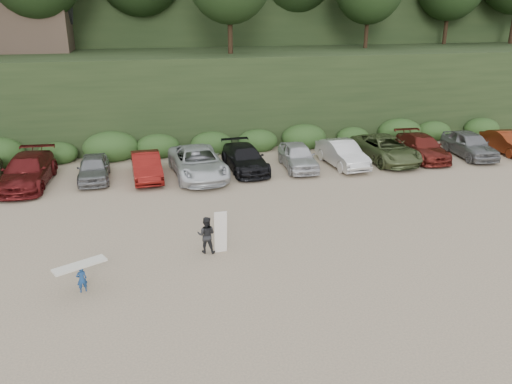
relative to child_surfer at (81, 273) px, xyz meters
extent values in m
plane|color=tan|center=(5.79, 1.71, -0.71)|extent=(120.00, 120.00, 0.00)
cube|color=black|center=(5.79, 23.71, 2.29)|extent=(80.00, 14.00, 6.00)
cube|color=black|center=(5.79, 41.71, 7.29)|extent=(90.00, 30.00, 16.00)
cube|color=#2B491E|center=(5.24, 16.21, -0.11)|extent=(46.20, 2.00, 1.20)
cube|color=brown|center=(-6.21, 25.71, 7.29)|extent=(8.00, 6.00, 4.00)
imported|color=#5B1415|center=(-3.80, 11.94, 0.10)|extent=(2.61, 5.70, 1.62)
imported|color=slate|center=(-0.42, 12.07, -0.01)|extent=(1.72, 4.12, 1.39)
imported|color=maroon|center=(2.43, 11.66, 0.01)|extent=(1.74, 4.45, 1.44)
imported|color=silver|center=(5.27, 11.40, 0.11)|extent=(3.15, 6.08, 1.64)
imported|color=black|center=(8.08, 11.94, 0.01)|extent=(2.34, 5.09, 1.44)
imported|color=silver|center=(11.23, 11.59, 0.04)|extent=(2.02, 4.51, 1.50)
imported|color=silver|center=(13.99, 11.47, 0.05)|extent=(1.97, 4.70, 1.51)
imported|color=#4F5D36|center=(17.02, 11.87, 0.06)|extent=(2.94, 5.71, 1.54)
imported|color=maroon|center=(19.55, 11.86, 0.01)|extent=(2.32, 5.09, 1.45)
imported|color=slate|center=(22.72, 11.54, 0.09)|extent=(2.25, 4.84, 1.61)
imported|color=maroon|center=(25.71, 11.72, -0.01)|extent=(1.67, 4.31, 1.40)
imported|color=navy|center=(0.00, 0.00, -0.23)|extent=(0.40, 0.32, 0.95)
cube|color=silver|center=(0.00, 0.00, 0.30)|extent=(1.77, 1.21, 0.07)
imported|color=black|center=(4.47, 1.96, 0.03)|extent=(0.86, 0.76, 1.48)
cube|color=silver|center=(5.00, 1.78, 0.17)|extent=(0.50, 0.27, 1.75)
camera|label=1|loc=(2.37, -15.56, 8.27)|focal=35.00mm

